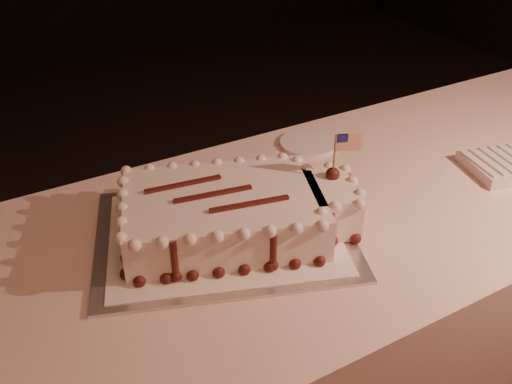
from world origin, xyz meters
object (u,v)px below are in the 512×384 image
banquet_table (336,312)px  napkin_stack (510,164)px  side_plate (308,143)px  cake_board (224,235)px  sheet_cake (237,212)px

banquet_table → napkin_stack: size_ratio=9.45×
banquet_table → side_plate: 0.47m
cake_board → sheet_cake: bearing=0.4°
banquet_table → napkin_stack: bearing=-11.9°
cake_board → napkin_stack: bearing=11.8°
napkin_stack → side_plate: bearing=135.9°
sheet_cake → side_plate: size_ratio=3.42×
banquet_table → side_plate: size_ratio=15.05×
banquet_table → side_plate: side_plate is taller
banquet_table → sheet_cake: bearing=178.7°
banquet_table → side_plate: bearing=75.8°
napkin_stack → sheet_cake: bearing=172.3°
napkin_stack → side_plate: (-0.38, 0.37, -0.01)m
cake_board → sheet_cake: (0.03, -0.01, 0.06)m
cake_board → banquet_table: bearing=17.0°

